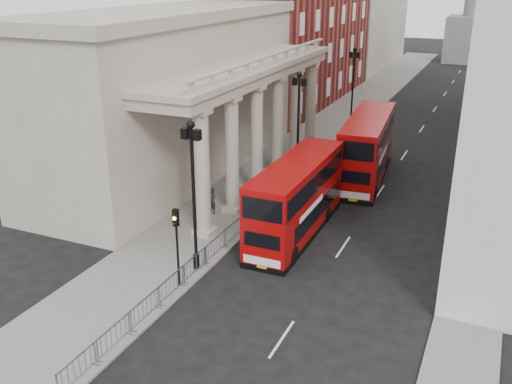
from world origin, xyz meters
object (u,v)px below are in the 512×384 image
Objects in this scene: lamp_post_south at (193,187)px; lamp_post_north at (353,84)px; pedestrian_c at (276,156)px; traffic_light at (176,234)px; pedestrian_a at (212,201)px; pedestrian_b at (231,176)px; bus_far at (367,147)px; lamp_post_mid at (298,119)px; bus_near at (297,197)px.

lamp_post_north is at bearing 90.00° from lamp_post_south.
pedestrian_c is (-2.75, 18.51, -3.99)m from lamp_post_south.
traffic_light is 2.40× the size of pedestrian_a.
pedestrian_b is (-3.90, 12.13, -3.90)m from lamp_post_south.
bus_far is at bearing -70.27° from lamp_post_north.
lamp_post_north is at bearing 95.00° from pedestrian_c.
lamp_post_north is at bearing 90.17° from traffic_light.
pedestrian_c is at bearing 137.61° from lamp_post_mid.
bus_near is 11.91m from bus_far.
pedestrian_a is 1.00× the size of pedestrian_b.
bus_near is 6.86× the size of pedestrian_c.
pedestrian_a is at bearing -73.73° from pedestrian_c.
bus_near is at bearing -70.25° from lamp_post_mid.
pedestrian_c is (-2.75, -13.49, -3.99)m from lamp_post_north.
pedestrian_c is (1.15, 6.38, -0.10)m from pedestrian_b.
bus_near is 6.13× the size of pedestrian_b.
pedestrian_a is 11.38m from pedestrian_c.
lamp_post_south reaches higher than pedestrian_a.
lamp_post_mid is 18.11m from traffic_light.
lamp_post_north reaches higher than pedestrian_a.
bus_far is 7.43× the size of pedestrian_c.
traffic_light is 2.70× the size of pedestrian_c.
lamp_post_south is at bearing -54.09° from pedestrian_a.
lamp_post_north is at bearing 90.00° from lamp_post_mid.
bus_near is at bearing 63.07° from lamp_post_south.
lamp_post_mid is 16.00m from lamp_post_north.
lamp_post_south reaches higher than pedestrian_b.
pedestrian_b is at bearing -135.18° from lamp_post_mid.
pedestrian_b is at bearing -149.54° from bus_far.
lamp_post_south is 32.00m from lamp_post_north.
pedestrian_c is at bearing 98.45° from lamp_post_south.
lamp_post_north is (0.00, 32.00, 0.00)m from lamp_post_south.
lamp_post_north is 25.71m from bus_near.
bus_far is at bearing -157.29° from pedestrian_b.
pedestrian_a is (-7.67, -11.31, -1.61)m from bus_far.
pedestrian_a is at bearing 111.46° from lamp_post_south.
bus_near is (3.27, 8.64, -0.64)m from traffic_light.
bus_far reaches higher than pedestrian_b.
lamp_post_mid is at bearing -90.00° from lamp_post_north.
traffic_light is 0.36× the size of bus_far.
traffic_light is 20.84m from pedestrian_c.
lamp_post_mid reaches higher than traffic_light.
lamp_post_south is 0.70× the size of bus_far.
bus_far is 13.76m from pedestrian_a.
pedestrian_c is (0.05, 11.38, -0.10)m from pedestrian_a.
pedestrian_a is at bearing -96.43° from lamp_post_north.
lamp_post_mid is at bearing 90.32° from traffic_light.
lamp_post_north reaches higher than pedestrian_c.
lamp_post_south is 4.64× the size of pedestrian_a.
bus_far is 10.92m from pedestrian_b.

